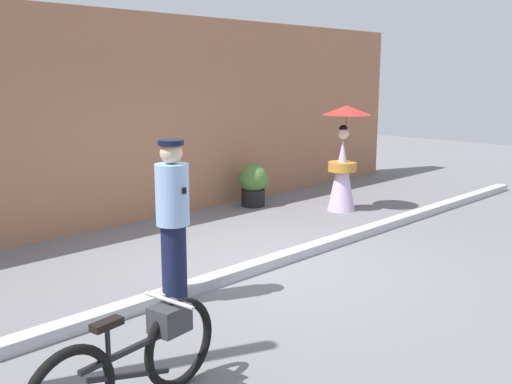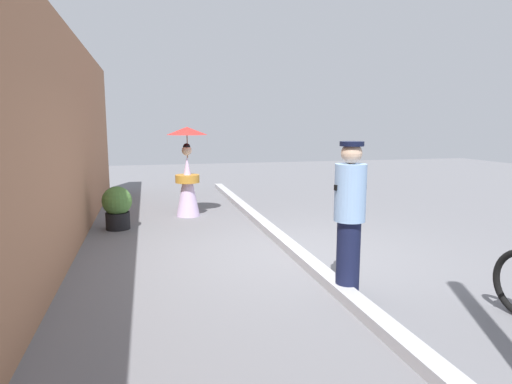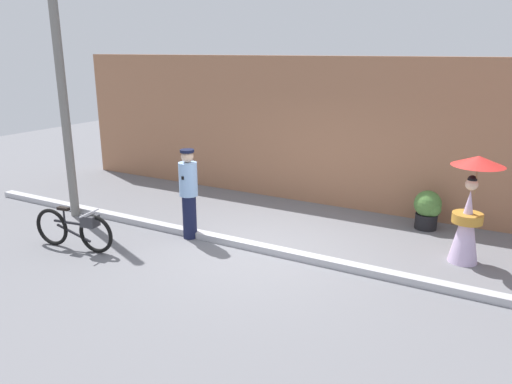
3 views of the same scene
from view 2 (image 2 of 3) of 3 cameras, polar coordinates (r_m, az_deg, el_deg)
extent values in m
plane|color=slate|center=(6.38, 5.21, -8.25)|extent=(30.00, 30.00, 0.00)
cube|color=#9E6B4C|center=(5.89, -26.38, 5.72)|extent=(14.00, 0.40, 3.29)
cube|color=#B2B2B7|center=(6.37, 5.21, -7.73)|extent=(14.00, 0.20, 0.12)
cylinder|color=#141938|center=(4.97, 11.94, -8.39)|extent=(0.26, 0.26, 0.83)
cylinder|color=#8CB2E0|center=(4.81, 12.22, -0.08)|extent=(0.34, 0.34, 0.62)
sphere|color=#D8B293|center=(4.77, 12.39, 4.96)|extent=(0.23, 0.23, 0.23)
cylinder|color=black|center=(4.76, 12.43, 6.18)|extent=(0.26, 0.26, 0.05)
cube|color=black|center=(4.80, 12.24, 0.65)|extent=(0.07, 0.38, 0.06)
cone|color=silver|center=(9.03, -8.93, 0.79)|extent=(0.48, 0.48, 1.25)
cylinder|color=#C1842D|center=(9.01, -8.95, 1.73)|extent=(0.49, 0.49, 0.16)
sphere|color=beige|center=(8.95, -9.04, 5.38)|extent=(0.20, 0.20, 0.20)
sphere|color=black|center=(8.95, -9.05, 5.83)|extent=(0.15, 0.15, 0.15)
cylinder|color=olive|center=(9.01, -8.98, 6.15)|extent=(0.02, 0.02, 0.55)
cone|color=red|center=(9.00, -9.02, 7.90)|extent=(0.82, 0.82, 0.16)
cylinder|color=black|center=(8.25, -17.60, -3.60)|extent=(0.43, 0.43, 0.30)
sphere|color=#4C7A38|center=(8.19, -17.71, -1.12)|extent=(0.52, 0.52, 0.52)
sphere|color=#4C7A38|center=(8.32, -17.10, -1.40)|extent=(0.29, 0.29, 0.29)
camera|label=1|loc=(6.83, 70.10, 6.79)|focal=40.98mm
camera|label=3|loc=(13.31, 30.38, 14.41)|focal=34.52mm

